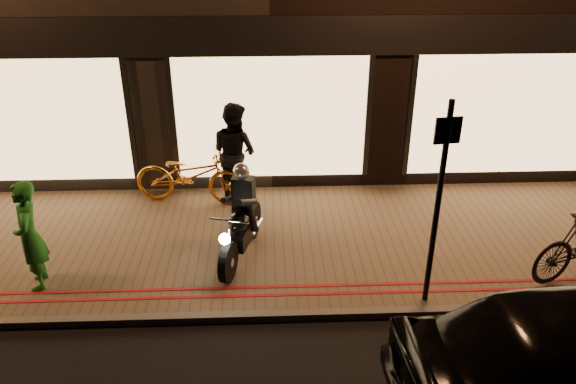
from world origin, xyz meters
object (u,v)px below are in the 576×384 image
object	(u,v)px
bicycle_gold	(190,175)
sign_post	(439,196)
person_green	(30,236)
motorcycle	(241,223)

from	to	relation	value
bicycle_gold	sign_post	bearing A→B (deg)	-120.93
sign_post	person_green	world-z (taller)	sign_post
sign_post	bicycle_gold	world-z (taller)	sign_post
motorcycle	sign_post	size ratio (longest dim) A/B	0.63
bicycle_gold	person_green	size ratio (longest dim) A/B	1.25
sign_post	person_green	distance (m)	5.79
motorcycle	bicycle_gold	xyz separation A→B (m)	(-1.02, 1.91, -0.05)
motorcycle	bicycle_gold	world-z (taller)	motorcycle
person_green	motorcycle	bearing A→B (deg)	86.77
motorcycle	bicycle_gold	distance (m)	2.17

